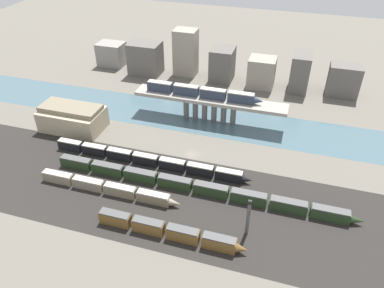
{
  "coord_description": "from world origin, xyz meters",
  "views": [
    {
      "loc": [
        32.18,
        -105.25,
        81.36
      ],
      "look_at": [
        0.0,
        0.58,
        4.16
      ],
      "focal_mm": 35.0,
      "sensor_mm": 36.0,
      "label": 1
    }
  ],
  "objects_px": {
    "train_on_bridge": "(202,92)",
    "warehouse_building": "(73,118)",
    "train_yard_near": "(169,231)",
    "signal_tower": "(248,218)",
    "train_yard_outer": "(148,160)",
    "train_yard_far": "(197,187)",
    "train_yard_mid": "(108,188)"
  },
  "relations": [
    {
      "from": "train_yard_mid",
      "to": "train_yard_near",
      "type": "bearing_deg",
      "value": -24.73
    },
    {
      "from": "train_on_bridge",
      "to": "train_yard_near",
      "type": "distance_m",
      "value": 65.4
    },
    {
      "from": "train_yard_far",
      "to": "train_yard_outer",
      "type": "relative_size",
      "value": 1.38
    },
    {
      "from": "train_yard_outer",
      "to": "warehouse_building",
      "type": "bearing_deg",
      "value": 160.28
    },
    {
      "from": "warehouse_building",
      "to": "signal_tower",
      "type": "xyz_separation_m",
      "value": [
        76.38,
        -34.69,
        1.23
      ]
    },
    {
      "from": "train_on_bridge",
      "to": "train_yard_outer",
      "type": "bearing_deg",
      "value": -105.24
    },
    {
      "from": "warehouse_building",
      "to": "signal_tower",
      "type": "bearing_deg",
      "value": -24.42
    },
    {
      "from": "train_yard_mid",
      "to": "train_yard_far",
      "type": "relative_size",
      "value": 0.48
    },
    {
      "from": "train_yard_near",
      "to": "train_yard_outer",
      "type": "height_order",
      "value": "train_yard_near"
    },
    {
      "from": "train_on_bridge",
      "to": "signal_tower",
      "type": "relative_size",
      "value": 3.88
    },
    {
      "from": "signal_tower",
      "to": "warehouse_building",
      "type": "bearing_deg",
      "value": 155.58
    },
    {
      "from": "train_yard_far",
      "to": "train_yard_outer",
      "type": "height_order",
      "value": "train_yard_outer"
    },
    {
      "from": "train_on_bridge",
      "to": "train_yard_far",
      "type": "xyz_separation_m",
      "value": [
        10.65,
        -43.95,
        -10.58
      ]
    },
    {
      "from": "train_yard_far",
      "to": "signal_tower",
      "type": "distance_m",
      "value": 22.61
    },
    {
      "from": "train_yard_near",
      "to": "signal_tower",
      "type": "xyz_separation_m",
      "value": [
        20.56,
        7.52,
        3.99
      ]
    },
    {
      "from": "train_yard_far",
      "to": "warehouse_building",
      "type": "xyz_separation_m",
      "value": [
        -58.03,
        22.15,
        2.93
      ]
    },
    {
      "from": "train_yard_mid",
      "to": "signal_tower",
      "type": "distance_m",
      "value": 45.82
    },
    {
      "from": "warehouse_building",
      "to": "train_on_bridge",
      "type": "bearing_deg",
      "value": 24.71
    },
    {
      "from": "train_yard_far",
      "to": "train_yard_near",
      "type": "bearing_deg",
      "value": -96.28
    },
    {
      "from": "train_on_bridge",
      "to": "warehouse_building",
      "type": "xyz_separation_m",
      "value": [
        -47.38,
        -21.81,
        -7.64
      ]
    },
    {
      "from": "train_yard_mid",
      "to": "train_yard_far",
      "type": "height_order",
      "value": "train_yard_far"
    },
    {
      "from": "train_yard_mid",
      "to": "warehouse_building",
      "type": "height_order",
      "value": "warehouse_building"
    },
    {
      "from": "train_yard_outer",
      "to": "signal_tower",
      "type": "relative_size",
      "value": 5.83
    },
    {
      "from": "train_yard_outer",
      "to": "warehouse_building",
      "type": "distance_m",
      "value": 40.21
    },
    {
      "from": "train_yard_near",
      "to": "warehouse_building",
      "type": "xyz_separation_m",
      "value": [
        -55.83,
        42.2,
        2.77
      ]
    },
    {
      "from": "train_on_bridge",
      "to": "warehouse_building",
      "type": "relative_size",
      "value": 1.97
    },
    {
      "from": "train_on_bridge",
      "to": "train_yard_outer",
      "type": "height_order",
      "value": "train_on_bridge"
    },
    {
      "from": "train_on_bridge",
      "to": "train_yard_far",
      "type": "distance_m",
      "value": 46.44
    },
    {
      "from": "train_on_bridge",
      "to": "train_yard_mid",
      "type": "distance_m",
      "value": 56.09
    },
    {
      "from": "train_on_bridge",
      "to": "signal_tower",
      "type": "xyz_separation_m",
      "value": [
        29.0,
        -56.49,
        -6.42
      ]
    },
    {
      "from": "warehouse_building",
      "to": "train_yard_near",
      "type": "bearing_deg",
      "value": -37.09
    },
    {
      "from": "warehouse_building",
      "to": "train_yard_outer",
      "type": "bearing_deg",
      "value": -19.72
    }
  ]
}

